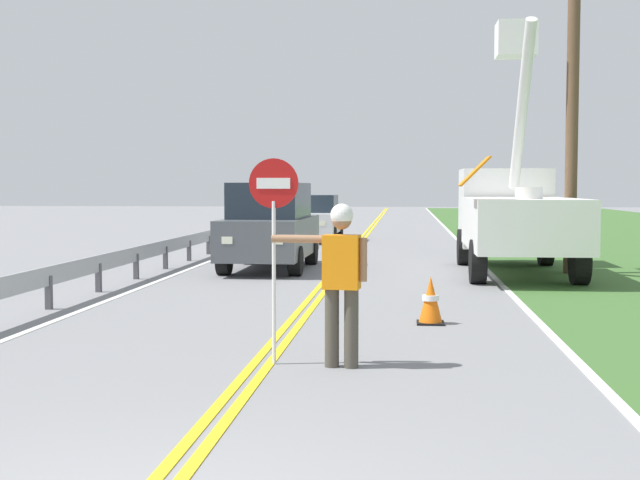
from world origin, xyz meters
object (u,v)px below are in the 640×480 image
at_px(flagger_worker, 341,274).
at_px(utility_pole_near, 573,80).
at_px(traffic_cone_lead, 431,301).
at_px(stop_sign_paddle, 274,214).
at_px(oncoming_suv_nearest, 270,226).
at_px(utility_bucket_truck, 514,212).
at_px(oncoming_sedan_second, 313,219).

bearing_deg(flagger_worker, utility_pole_near, 67.22).
height_order(utility_pole_near, traffic_cone_lead, utility_pole_near).
relative_size(stop_sign_paddle, oncoming_suv_nearest, 0.50).
xyz_separation_m(flagger_worker, oncoming_suv_nearest, (-2.53, 11.00, 0.01)).
relative_size(stop_sign_paddle, utility_bucket_truck, 0.34).
bearing_deg(utility_bucket_truck, flagger_worker, -106.54).
distance_m(utility_bucket_truck, traffic_cone_lead, 8.20).
height_order(oncoming_sedan_second, utility_pole_near, utility_pole_near).
bearing_deg(traffic_cone_lead, utility_bucket_truck, 74.56).
distance_m(utility_pole_near, traffic_cone_lead, 9.32).
distance_m(flagger_worker, oncoming_sedan_second, 21.80).
distance_m(flagger_worker, traffic_cone_lead, 3.38).
height_order(utility_bucket_truck, oncoming_sedan_second, utility_bucket_truck).
bearing_deg(stop_sign_paddle, utility_bucket_truck, 69.70).
xyz_separation_m(stop_sign_paddle, oncoming_sedan_second, (-1.86, 21.55, -0.88)).
height_order(stop_sign_paddle, oncoming_suv_nearest, stop_sign_paddle).
distance_m(oncoming_suv_nearest, oncoming_sedan_second, 10.65).
relative_size(oncoming_suv_nearest, utility_pole_near, 0.54).
xyz_separation_m(stop_sign_paddle, utility_bucket_truck, (4.02, 10.86, -0.28)).
bearing_deg(flagger_worker, stop_sign_paddle, 173.02).
bearing_deg(oncoming_suv_nearest, flagger_worker, -77.04).
distance_m(utility_bucket_truck, oncoming_sedan_second, 12.21).
distance_m(oncoming_suv_nearest, utility_pole_near, 7.82).
bearing_deg(traffic_cone_lead, oncoming_sedan_second, 101.33).
height_order(stop_sign_paddle, utility_pole_near, utility_pole_near).
xyz_separation_m(flagger_worker, stop_sign_paddle, (-0.76, 0.09, 0.66)).
distance_m(stop_sign_paddle, oncoming_sedan_second, 21.65).
relative_size(stop_sign_paddle, traffic_cone_lead, 3.33).
distance_m(oncoming_sedan_second, utility_pole_near, 13.51).
distance_m(stop_sign_paddle, utility_bucket_truck, 11.59).
bearing_deg(oncoming_sedan_second, oncoming_suv_nearest, -89.52).
height_order(flagger_worker, utility_bucket_truck, utility_bucket_truck).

